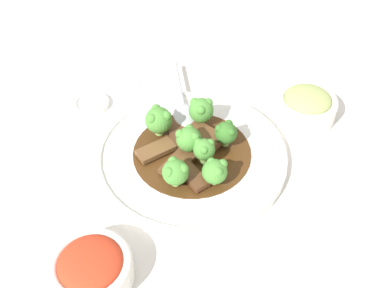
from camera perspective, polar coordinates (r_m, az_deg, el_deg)
name	(u,v)px	position (r m, az deg, el deg)	size (l,w,h in m)	color
ground_plane	(192,158)	(0.76, 0.00, -1.81)	(4.00, 4.00, 0.00)	silver
main_plate	(192,154)	(0.75, 0.00, -1.29)	(0.32, 0.32, 0.02)	white
beef_strip_0	(205,135)	(0.76, 1.72, 1.11)	(0.05, 0.07, 0.02)	brown
beef_strip_1	(178,163)	(0.72, -1.77, -2.46)	(0.07, 0.06, 0.01)	brown
beef_strip_2	(192,176)	(0.70, 0.04, -4.04)	(0.04, 0.06, 0.01)	#56331E
beef_strip_3	(182,132)	(0.77, -1.30, 1.51)	(0.06, 0.08, 0.01)	#56331E
beef_strip_4	(156,150)	(0.74, -4.62, -0.78)	(0.07, 0.04, 0.01)	brown
broccoli_floret_0	(201,110)	(0.77, 1.17, 4.34)	(0.04, 0.04, 0.05)	#7FA84C
broccoli_floret_1	(226,132)	(0.74, 4.33, 1.47)	(0.04, 0.04, 0.05)	#7FA84C
broccoli_floret_2	(159,120)	(0.76, -4.27, 3.10)	(0.05, 0.05, 0.05)	#8EB756
broccoli_floret_3	(215,171)	(0.68, 3.00, -3.43)	(0.04, 0.04, 0.04)	#8EB756
broccoli_floret_4	(188,138)	(0.72, -0.49, 0.76)	(0.04, 0.04, 0.05)	#8EB756
broccoli_floret_5	(175,172)	(0.68, -2.12, -3.54)	(0.04, 0.04, 0.05)	#8EB756
broccoli_floret_6	(204,149)	(0.71, 1.55, -0.67)	(0.04, 0.04, 0.05)	#7FA84C
serving_spoon	(185,111)	(0.81, -0.94, 4.25)	(0.09, 0.20, 0.01)	#B7B7BC
side_bowl_kimchi	(92,268)	(0.62, -12.63, -15.08)	(0.11, 0.11, 0.05)	white
side_bowl_appetizer	(305,104)	(0.84, 14.16, 4.97)	(0.11, 0.11, 0.06)	white
sauce_dish	(92,104)	(0.87, -12.58, 4.97)	(0.07, 0.07, 0.01)	white
paper_napkin	(105,93)	(0.90, -10.94, 6.34)	(0.14, 0.11, 0.01)	white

